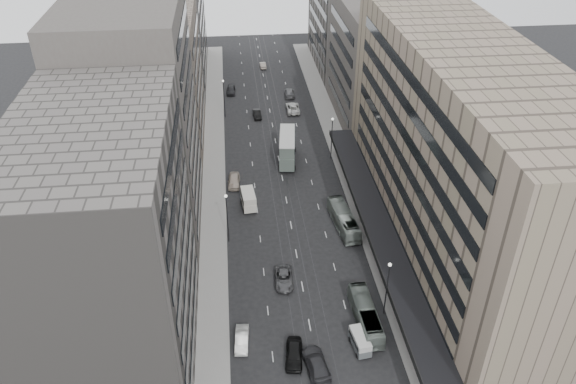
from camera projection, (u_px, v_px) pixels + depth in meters
name	position (u px, v px, depth m)	size (l,w,h in m)	color
ground	(303.00, 292.00, 75.00)	(220.00, 220.00, 0.00)	black
sidewalk_right	(340.00, 151.00, 107.19)	(4.00, 125.00, 0.15)	gray
sidewalk_left	(214.00, 157.00, 105.06)	(4.00, 125.00, 0.15)	gray
department_store	(456.00, 157.00, 75.34)	(19.20, 60.00, 30.00)	gray
building_right_mid	(376.00, 62.00, 113.53)	(15.00, 28.00, 24.00)	#4D4743
building_right_far	(348.00, 11.00, 137.37)	(15.00, 32.00, 28.00)	#5F5A55
building_left_a	(110.00, 254.00, 58.21)	(15.00, 28.00, 30.00)	#5F5A55
building_left_b	(138.00, 122.00, 79.55)	(15.00, 26.00, 34.00)	#4D4743
building_left_c	(158.00, 80.00, 104.46)	(15.00, 28.00, 25.00)	#77685D
building_left_d	(170.00, 20.00, 131.07)	(15.00, 38.00, 28.00)	#5F5A55
lamp_right_near	(388.00, 283.00, 68.84)	(0.44, 0.44, 8.32)	#262628
lamp_right_far	(332.00, 133.00, 102.09)	(0.44, 0.44, 8.32)	#262628
lamp_left_near	(227.00, 213.00, 81.25)	(0.44, 0.44, 8.32)	#262628
lamp_left_far	(224.00, 94.00, 116.99)	(0.44, 0.44, 8.32)	#262628
bus_near	(366.00, 315.00, 69.55)	(2.33, 9.95, 2.77)	gray
bus_far	(344.00, 219.00, 86.25)	(2.43, 10.40, 2.90)	#909B92
double_decker	(287.00, 147.00, 102.53)	(3.91, 9.92, 5.29)	slate
vw_microbus	(360.00, 341.00, 66.30)	(2.18, 4.06, 2.09)	#54595C
panel_van	(248.00, 199.00, 90.68)	(2.58, 4.72, 2.87)	silver
sedan_0	(294.00, 354.00, 65.13)	(1.99, 4.95, 1.69)	black
sedan_1	(242.00, 339.00, 67.11)	(1.54, 4.42, 1.46)	white
sedan_2	(284.00, 278.00, 76.14)	(2.39, 5.18, 1.44)	#4F4F51
sedan_3	(316.00, 364.00, 63.92)	(2.38, 5.86, 1.70)	#2A292C
sedan_4	(234.00, 181.00, 96.74)	(2.00, 4.96, 1.69)	beige
sedan_5	(257.00, 114.00, 119.27)	(1.53, 4.38, 1.44)	black
sedan_6	(293.00, 108.00, 121.66)	(2.78, 6.04, 1.68)	silver
sedan_7	(290.00, 93.00, 128.58)	(2.22, 5.47, 1.59)	slate
sedan_8	(231.00, 90.00, 129.93)	(1.95, 4.84, 1.65)	#242427
sedan_9	(263.00, 65.00, 143.68)	(1.44, 4.14, 1.37)	#B6A697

